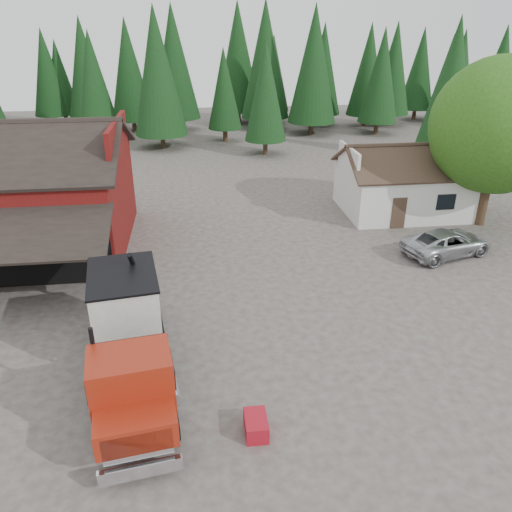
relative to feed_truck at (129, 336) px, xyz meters
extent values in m
plane|color=#463C37|center=(3.50, 2.97, -1.95)|extent=(120.00, 120.00, 0.00)
cube|color=maroon|center=(-7.50, 12.97, 0.55)|extent=(12.00, 10.00, 5.00)
cube|color=black|center=(-7.50, 15.47, 4.05)|extent=(12.80, 5.53, 2.35)
cube|color=maroon|center=(-1.50, 12.97, 4.05)|extent=(0.25, 7.00, 2.00)
cylinder|color=#382619|center=(-2.10, 5.07, -0.55)|extent=(0.20, 0.20, 2.80)
cube|color=silver|center=(16.50, 15.97, -0.45)|extent=(8.00, 6.00, 3.00)
cube|color=#38281E|center=(16.50, 14.47, 1.80)|extent=(8.60, 3.42, 1.80)
cube|color=#38281E|center=(16.50, 17.47, 1.80)|extent=(8.60, 3.42, 1.80)
cube|color=silver|center=(12.50, 15.97, 1.80)|extent=(0.20, 4.20, 1.50)
cube|color=silver|center=(20.50, 15.97, 1.80)|extent=(0.20, 4.20, 1.50)
cube|color=#38281E|center=(15.00, 12.95, -0.95)|extent=(0.90, 0.06, 2.00)
cube|color=black|center=(18.00, 12.95, -0.35)|extent=(1.20, 0.06, 1.00)
cylinder|color=#382619|center=(20.50, 12.97, -0.35)|extent=(0.60, 0.60, 3.20)
sphere|color=#1F5413|center=(20.50, 12.97, 4.25)|extent=(8.00, 8.00, 8.00)
sphere|color=#1F5413|center=(19.30, 13.77, 3.05)|extent=(4.40, 4.40, 4.40)
cylinder|color=#382619|center=(9.50, 32.97, -1.15)|extent=(0.44, 0.44, 1.60)
cone|color=black|center=(9.50, 32.97, 3.95)|extent=(3.96, 3.96, 9.00)
cylinder|color=#382619|center=(25.50, 28.97, -1.15)|extent=(0.44, 0.44, 1.60)
cone|color=black|center=(25.50, 28.97, 4.95)|extent=(4.84, 4.84, 11.00)
cylinder|color=#382619|center=(-0.50, 36.97, -1.15)|extent=(0.44, 0.44, 1.60)
cone|color=black|center=(-0.50, 36.97, 5.45)|extent=(5.28, 5.28, 12.00)
cylinder|color=black|center=(-0.62, -3.18, -1.39)|extent=(0.51, 1.15, 1.11)
cylinder|color=black|center=(1.48, -2.87, -1.39)|extent=(0.51, 1.15, 1.11)
cylinder|color=black|center=(-1.31, 1.62, -1.39)|extent=(0.51, 1.15, 1.11)
cylinder|color=black|center=(0.79, 1.92, -1.39)|extent=(0.51, 1.15, 1.11)
cylinder|color=black|center=(-1.51, 3.01, -1.39)|extent=(0.51, 1.15, 1.11)
cylinder|color=black|center=(0.58, 3.32, -1.39)|extent=(0.51, 1.15, 1.11)
cube|color=black|center=(-0.03, 0.17, -0.99)|extent=(2.34, 8.75, 0.40)
cube|color=silver|center=(0.65, -4.57, -1.39)|extent=(2.32, 0.51, 0.45)
cube|color=silver|center=(0.64, -4.47, -0.58)|extent=(1.91, 0.37, 0.91)
cube|color=maroon|center=(0.55, -3.87, -0.43)|extent=(2.43, 1.62, 0.86)
cube|color=maroon|center=(0.36, -2.58, 0.12)|extent=(2.64, 2.04, 1.87)
cube|color=black|center=(0.48, -3.37, 0.42)|extent=(2.11, 0.38, 0.91)
cylinder|color=black|center=(-0.76, -1.82, 0.68)|extent=(0.16, 0.16, 1.82)
cube|color=black|center=(0.22, -1.58, 0.07)|extent=(2.46, 0.47, 1.61)
cube|color=black|center=(-0.23, 1.57, -0.72)|extent=(3.38, 6.16, 0.16)
cube|color=beige|center=(-0.23, 1.57, 0.78)|extent=(2.77, 3.63, 1.61)
cone|color=beige|center=(-0.23, 1.57, -0.23)|extent=(2.51, 2.51, 0.71)
cube|color=black|center=(-0.23, 1.57, 1.61)|extent=(2.89, 3.74, 0.08)
cylinder|color=black|center=(0.16, 3.05, 0.68)|extent=(0.44, 2.24, 3.08)
cube|color=maroon|center=(-1.18, 3.88, -0.43)|extent=(0.71, 0.89, 0.45)
cylinder|color=silver|center=(1.42, -1.76, -1.09)|extent=(0.70, 1.08, 0.56)
imported|color=#ACB0B4|center=(16.20, 8.87, -1.23)|extent=(5.60, 3.74, 1.43)
cube|color=maroon|center=(4.05, -3.03, -1.65)|extent=(0.70, 1.10, 0.60)
camera|label=1|loc=(2.57, -14.81, 9.85)|focal=35.00mm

